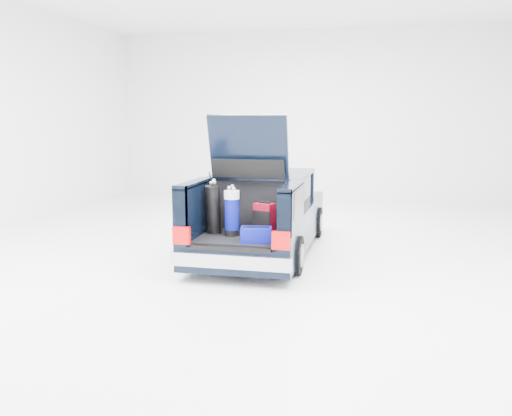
% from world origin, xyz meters
% --- Properties ---
extents(ground, '(14.00, 14.00, 0.00)m').
position_xyz_m(ground, '(0.00, 0.00, 0.00)').
color(ground, white).
rests_on(ground, ground).
extents(car, '(1.87, 4.65, 2.47)m').
position_xyz_m(car, '(-0.00, 0.11, 0.67)').
color(car, black).
rests_on(car, ground).
extents(red_suitcase, '(0.36, 0.31, 0.52)m').
position_xyz_m(red_suitcase, '(0.31, -1.24, 0.85)').
color(red_suitcase, maroon).
rests_on(red_suitcase, car).
extents(black_golf_bag, '(0.24, 0.29, 0.86)m').
position_xyz_m(black_golf_bag, '(-0.50, -1.34, 0.99)').
color(black_golf_bag, black).
rests_on(black_golf_bag, car).
extents(blue_golf_bag, '(0.27, 0.27, 0.80)m').
position_xyz_m(blue_golf_bag, '(-0.17, -1.45, 0.96)').
color(blue_golf_bag, black).
rests_on(blue_golf_bag, car).
extents(blue_duffel, '(0.50, 0.37, 0.24)m').
position_xyz_m(blue_duffel, '(0.30, -1.80, 0.71)').
color(blue_duffel, '#050878').
rests_on(blue_duffel, car).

